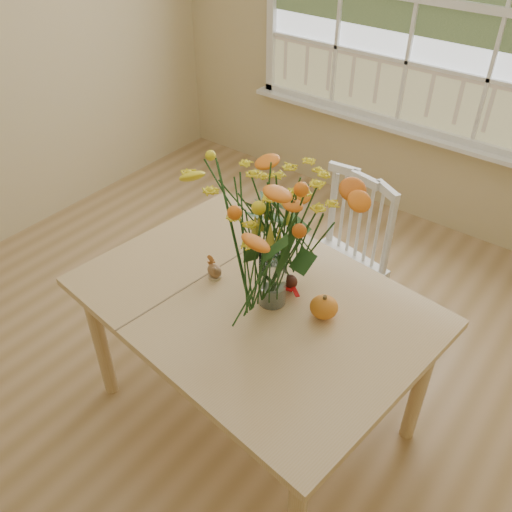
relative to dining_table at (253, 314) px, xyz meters
The scene contains 9 objects.
floor 0.80m from the dining_table, behind, with size 4.00×4.50×0.01m, color #A58150.
wall_back 2.34m from the dining_table, 99.71° to the left, with size 4.00×0.02×2.70m, color #D6C188.
window 2.36m from the dining_table, 99.88° to the left, with size 2.42×0.12×1.74m.
dining_table is the anchor object (origin of this frame).
windsor_chair 0.81m from the dining_table, 89.38° to the left, with size 0.53×0.51×0.97m.
flower_vase 0.49m from the dining_table, 26.23° to the left, with size 0.55×0.55×0.65m.
pumpkin 0.34m from the dining_table, 17.52° to the left, with size 0.12×0.12×0.09m, color orange.
turkey_figurine 0.26m from the dining_table, behind, with size 0.08×0.07×0.09m.
dark_gourd 0.21m from the dining_table, 60.92° to the left, with size 0.13×0.09×0.06m.
Camera 1 is at (1.44, -1.32, 2.36)m, focal length 38.00 mm.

